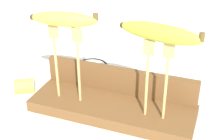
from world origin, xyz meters
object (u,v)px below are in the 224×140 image
Objects in this scene: fork_stand_left at (67,58)px; wire_coil at (92,65)px; banana_chunk_near at (25,86)px; banana_raised_left at (64,19)px; banana_raised_right at (160,33)px; fork_stand_right at (157,74)px.

fork_stand_left is 1.88× the size of wire_coil.
fork_stand_left is at bearing -79.92° from wire_coil.
fork_stand_left is 0.21m from banana_chunk_near.
banana_raised_left reaches higher than banana_chunk_near.
wire_coil is (-0.04, 0.25, -0.15)m from fork_stand_left.
banana_raised_right is 0.46m from banana_chunk_near.
fork_stand_left is 2.98× the size of banana_chunk_near.
fork_stand_left reaches higher than fork_stand_right.
wire_coil is at bearing 100.08° from fork_stand_left.
banana_raised_left is (-0.00, -0.00, 0.10)m from fork_stand_left.
banana_raised_right is (0.23, 0.00, -0.00)m from banana_raised_left.
fork_stand_left is 0.10m from banana_raised_left.
banana_raised_right is (-0.00, 0.00, 0.10)m from fork_stand_right.
fork_stand_right is 0.42m from banana_chunk_near.
fork_stand_left is at bearing -9.13° from banana_chunk_near.
fork_stand_right is at bearing -3.75° from banana_chunk_near.
banana_raised_right is 0.45m from wire_coil.
wire_coil is (0.12, 0.22, -0.02)m from banana_chunk_near.
banana_chunk_near is at bearing 176.25° from fork_stand_right.
banana_chunk_near is 0.63× the size of wire_coil.
banana_raised_left reaches higher than fork_stand_right.
banana_raised_right is at bearing 0.01° from banana_raised_left.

